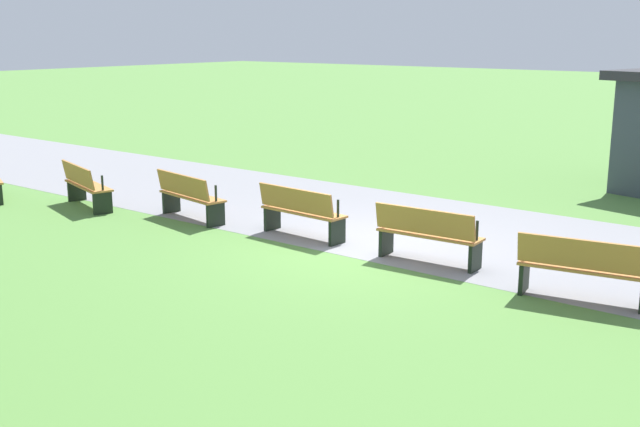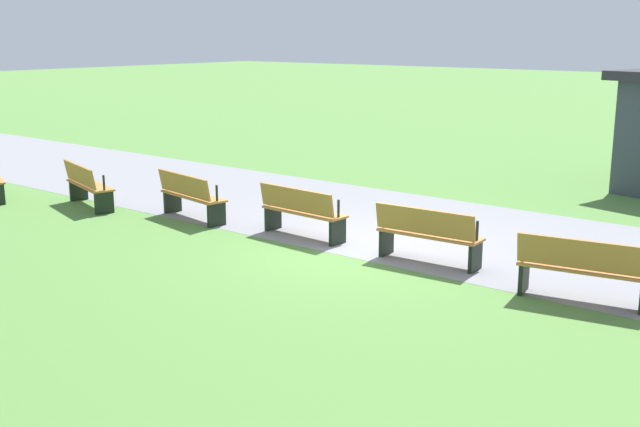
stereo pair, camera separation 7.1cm
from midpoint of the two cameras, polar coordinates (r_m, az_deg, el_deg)
name	(u,v)px [view 2 (the right image)]	position (r m, az deg, el deg)	size (l,w,h in m)	color
ground_plane	(364,248)	(12.75, 3.41, -2.57)	(120.00, 120.00, 0.00)	#54843D
path_paving	(423,227)	(14.25, 7.67, -0.97)	(36.85, 4.80, 0.01)	gray
bench_2	(87,184)	(16.29, -16.59, 2.05)	(1.70, 0.92, 0.89)	#B27538
bench_3	(190,195)	(14.77, -9.35, 1.32)	(1.69, 0.75, 0.89)	#B27538
bench_4	(301,211)	(13.29, -1.22, 0.18)	(1.66, 0.57, 0.89)	#B27538
bench_5	(428,234)	(11.90, 8.07, -1.50)	(1.66, 0.57, 0.89)	#B27538
bench_6	(582,268)	(10.65, 18.83, -3.83)	(1.69, 0.75, 0.89)	#B27538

